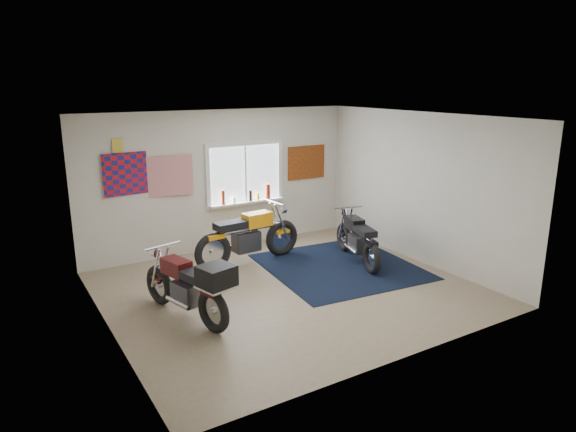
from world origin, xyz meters
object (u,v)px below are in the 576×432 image
black_chrome_bike (357,240)px  navy_rug (340,266)px  yellow_triumph (248,238)px  maroon_tourer (190,287)px

black_chrome_bike → navy_rug: bearing=112.9°
navy_rug → yellow_triumph: size_ratio=1.21×
navy_rug → black_chrome_bike: size_ratio=1.45×
navy_rug → black_chrome_bike: black_chrome_bike is taller
black_chrome_bike → maroon_tourer: size_ratio=0.95×
black_chrome_bike → yellow_triumph: bearing=75.8°
yellow_triumph → maroon_tourer: yellow_triumph is taller
navy_rug → black_chrome_bike: bearing=7.8°
yellow_triumph → black_chrome_bike: size_ratio=1.20×
yellow_triumph → black_chrome_bike: bearing=-33.9°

